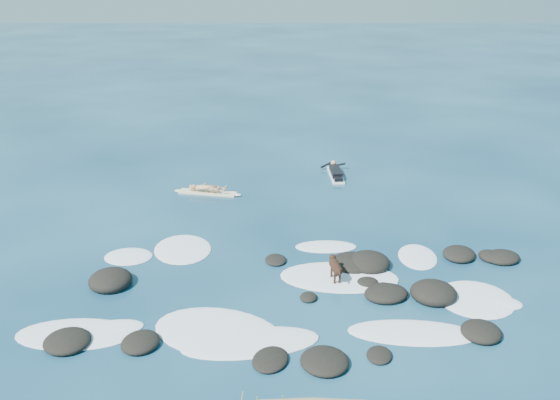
{
  "coord_description": "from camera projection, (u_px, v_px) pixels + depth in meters",
  "views": [
    {
      "loc": [
        -0.68,
        -17.46,
        9.27
      ],
      "look_at": [
        -0.76,
        4.0,
        0.9
      ],
      "focal_mm": 40.0,
      "sensor_mm": 36.0,
      "label": 1
    }
  ],
  "objects": [
    {
      "name": "reef_rocks",
      "position": [
        334.0,
        289.0,
        18.44
      ],
      "size": [
        14.27,
        7.39,
        0.59
      ],
      "color": "black",
      "rests_on": "ground"
    },
    {
      "name": "paddling_surfer_rig",
      "position": [
        335.0,
        172.0,
        28.31
      ],
      "size": [
        1.19,
        2.65,
        0.46
      ],
      "rotation": [
        0.0,
        0.0,
        1.62
      ],
      "color": "white",
      "rests_on": "ground"
    },
    {
      "name": "standing_surfer_rig",
      "position": [
        207.0,
        179.0,
        25.95
      ],
      "size": [
        2.92,
        0.95,
        1.67
      ],
      "rotation": [
        0.0,
        0.0,
        -0.19
      ],
      "color": "beige",
      "rests_on": "ground"
    },
    {
      "name": "ground",
      "position": [
        304.0,
        273.0,
        19.63
      ],
      "size": [
        160.0,
        160.0,
        0.0
      ],
      "primitive_type": "plane",
      "color": "#0A2642",
      "rests_on": "ground"
    },
    {
      "name": "dog",
      "position": [
        335.0,
        266.0,
        18.97
      ],
      "size": [
        0.42,
        1.16,
        0.74
      ],
      "rotation": [
        0.0,
        0.0,
        1.74
      ],
      "color": "black",
      "rests_on": "ground"
    },
    {
      "name": "breaking_foam",
      "position": [
        286.0,
        299.0,
        18.1
      ],
      "size": [
        14.02,
        8.1,
        0.12
      ],
      "color": "white",
      "rests_on": "ground"
    }
  ]
}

